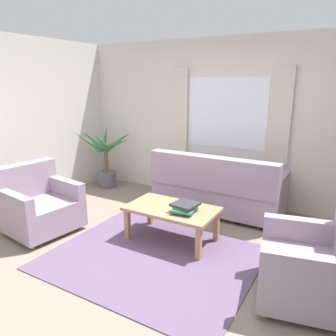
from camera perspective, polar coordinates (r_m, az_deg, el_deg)
name	(u,v)px	position (r m, az deg, el deg)	size (l,w,h in m)	color
ground_plane	(152,258)	(3.82, -2.84, -15.52)	(6.24, 6.24, 0.00)	gray
wall_back	(227,122)	(5.36, 10.34, 7.93)	(5.32, 0.12, 2.60)	silver
window_with_curtains	(226,113)	(5.27, 10.10, 9.46)	(1.98, 0.07, 1.40)	white
area_rug	(152,258)	(3.82, -2.84, -15.44)	(2.24, 1.82, 0.01)	#604C6B
couch	(217,189)	(4.94, 8.53, -3.69)	(1.90, 0.82, 0.92)	#998499
armchair_left	(38,205)	(4.64, -21.76, -6.08)	(0.92, 0.94, 0.88)	#998499
armchair_right	(315,266)	(3.27, 24.33, -15.45)	(0.97, 0.99, 0.88)	#998499
coffee_table	(172,212)	(4.04, 0.66, -7.68)	(1.10, 0.64, 0.44)	#A87F56
book_stack_on_table	(185,207)	(3.88, 2.99, -6.89)	(0.31, 0.35, 0.11)	#335199
potted_plant	(105,160)	(6.15, -10.91, 1.33)	(1.02, 1.08, 1.15)	#56565B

